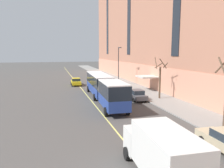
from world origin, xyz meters
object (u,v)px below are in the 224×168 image
Objects in this scene: parked_car_darkgray_1 at (137,95)px; parked_car_navy_0 at (96,75)px; city_bus at (103,86)px; street_tree_mid_block at (160,78)px; box_truck at (161,151)px; taxi_cab at (76,82)px; street_lamp at (119,62)px; parked_car_white_2 at (110,82)px.

parked_car_navy_0 is at bearing 90.00° from parked_car_darkgray_1.
parked_car_darkgray_1 is at bearing -12.32° from city_bus.
street_tree_mid_block reaches higher than city_bus.
city_bus is 20.32m from box_truck.
parked_car_darkgray_1 is at bearing 71.86° from box_truck.
taxi_cab is at bearing 98.24° from city_bus.
city_bus is 2.34× the size of street_lamp.
parked_car_navy_0 is at bearing 96.64° from street_tree_mid_block.
street_lamp is at bearing 97.11° from street_tree_mid_block.
street_tree_mid_block is (8.26, -1.32, 1.06)m from city_bus.
box_truck is 21.38m from street_tree_mid_block.
parked_car_navy_0 is at bearing 89.71° from parked_car_white_2.
parked_car_darkgray_1 is 14.51m from parked_car_white_2.
box_truck is at bearing -108.14° from parked_car_darkgray_1.
street_tree_mid_block reaches higher than parked_car_darkgray_1.
parked_car_darkgray_1 is 0.75× the size of street_tree_mid_block.
parked_car_white_2 is 0.69× the size of box_truck.
parked_car_white_2 is at bearing 90.31° from parked_car_darkgray_1.
parked_car_navy_0 is 1.02× the size of parked_car_darkgray_1.
box_truck is at bearing -97.30° from parked_car_navy_0.
parked_car_darkgray_1 is at bearing -67.21° from taxi_cab.
parked_car_navy_0 is 1.01× the size of taxi_cab.
city_bus is at bearing -81.76° from taxi_cab.
street_lamp is (7.99, 33.64, 3.14)m from box_truck.
street_tree_mid_block is at bearing 62.59° from box_truck.
parked_car_navy_0 is at bearing 82.70° from box_truck.
parked_car_white_2 is at bearing -17.27° from taxi_cab.
parked_car_navy_0 and parked_car_darkgray_1 have the same top height.
street_tree_mid_block reaches higher than taxi_cab.
city_bus reaches higher than parked_car_navy_0.
parked_car_white_2 is 34.32m from box_truck.
city_bus is 15.84m from taxi_cab.
street_lamp is at bearing -14.53° from taxi_cab.
street_lamp is (-1.83, 14.70, 1.76)m from street_tree_mid_block.
street_tree_mid_block is at bearing -4.61° from parked_car_darkgray_1.
city_bus is 29.35m from parked_car_navy_0.
parked_car_white_2 is 0.78× the size of street_tree_mid_block.
parked_car_darkgray_1 is 15.07m from street_lamp.
street_lamp reaches higher than street_tree_mid_block.
parked_car_white_2 is at bearing 176.75° from street_lamp.
box_truck reaches higher than parked_car_darkgray_1.
parked_car_navy_0 is 0.98× the size of parked_car_white_2.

